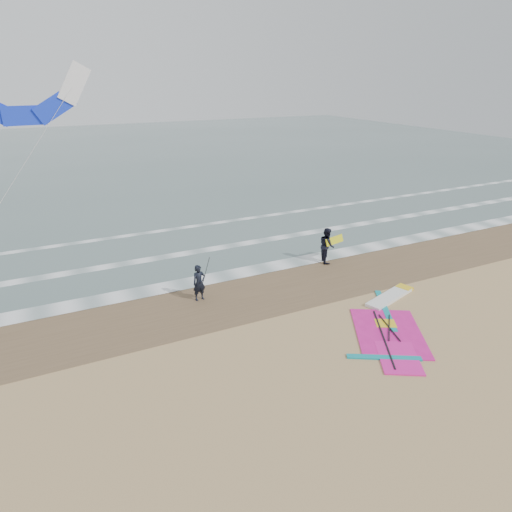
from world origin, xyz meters
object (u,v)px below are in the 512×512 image
person_walking (327,245)px  surf_kite (21,100)px  person_standing (199,283)px  windsurf_rig (390,322)px

person_walking → surf_kite: (-13.21, 5.29, 7.29)m
person_standing → surf_kite: 11.37m
surf_kite → windsurf_rig: bearing=-44.9°
windsurf_rig → person_standing: (-6.17, 5.34, 0.78)m
person_standing → surf_kite: size_ratio=0.18×
windsurf_rig → person_standing: size_ratio=3.73×
windsurf_rig → person_walking: (1.36, 6.53, 0.90)m
windsurf_rig → person_standing: 8.20m
windsurf_rig → surf_kite: 18.64m
person_standing → person_walking: size_ratio=0.87×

